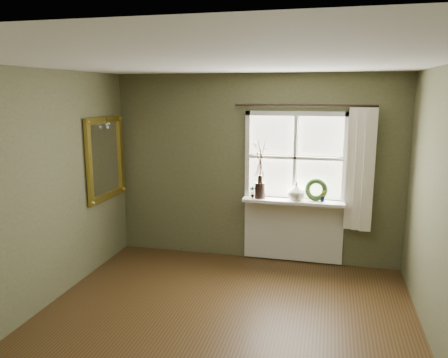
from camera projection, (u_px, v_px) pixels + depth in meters
name	position (u px, v px, depth m)	size (l,w,h in m)	color
floor	(213.00, 342.00, 4.18)	(4.50, 4.50, 0.00)	#3E2913
ceiling	(212.00, 62.00, 3.66)	(4.50, 4.50, 0.00)	silver
wall_back	(256.00, 168.00, 6.11)	(4.00, 0.10, 2.60)	brown
wall_left	(17.00, 198.00, 4.40)	(0.10, 4.50, 2.60)	brown
window_frame	(295.00, 158.00, 5.88)	(1.36, 0.06, 1.24)	silver
window_sill	(293.00, 201.00, 5.89)	(1.36, 0.26, 0.04)	silver
window_apron	(293.00, 230.00, 6.08)	(1.36, 0.04, 0.88)	silver
dark_jug	(260.00, 190.00, 5.97)	(0.15, 0.15, 0.22)	black
cream_vase	(296.00, 191.00, 5.85)	(0.23, 0.23, 0.24)	beige
wreath	(316.00, 192.00, 5.83)	(0.30, 0.30, 0.07)	#2B431D
potted_plant_left	(252.00, 192.00, 6.00)	(0.08, 0.06, 0.16)	#2B431D
potted_plant_right	(323.00, 196.00, 5.78)	(0.09, 0.07, 0.16)	#2B431D
curtain	(360.00, 170.00, 5.61)	(0.36, 0.12, 1.59)	beige
curtain_rod	(304.00, 105.00, 5.66)	(0.03, 0.03, 1.84)	black
gilt_mirror	(106.00, 158.00, 5.94)	(0.10, 0.94, 1.12)	white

